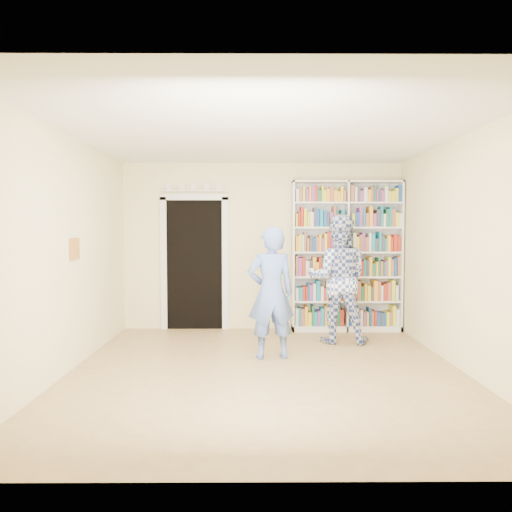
{
  "coord_description": "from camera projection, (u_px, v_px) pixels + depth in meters",
  "views": [
    {
      "loc": [
        -0.15,
        -5.62,
        1.62
      ],
      "look_at": [
        -0.11,
        0.9,
        1.28
      ],
      "focal_mm": 35.0,
      "sensor_mm": 36.0,
      "label": 1
    }
  ],
  "objects": [
    {
      "name": "doorway",
      "position": [
        195.0,
        257.0,
        8.1
      ],
      "size": [
        1.1,
        0.08,
        2.43
      ],
      "color": "black",
      "rests_on": "floor"
    },
    {
      "name": "floor",
      "position": [
        266.0,
        372.0,
        5.7
      ],
      "size": [
        5.0,
        5.0,
        0.0
      ],
      "primitive_type": "plane",
      "color": "#947147",
      "rests_on": "ground"
    },
    {
      "name": "bookshelf",
      "position": [
        346.0,
        255.0,
        7.98
      ],
      "size": [
        1.74,
        0.33,
        2.39
      ],
      "rotation": [
        0.0,
        0.0,
        -0.11
      ],
      "color": "white",
      "rests_on": "floor"
    },
    {
      "name": "wall_right",
      "position": [
        465.0,
        254.0,
        5.64
      ],
      "size": [
        0.0,
        5.0,
        5.0
      ],
      "primitive_type": "plane",
      "rotation": [
        1.57,
        0.0,
        -1.57
      ],
      "color": "#F6EAA9",
      "rests_on": "floor"
    },
    {
      "name": "man_plaid",
      "position": [
        338.0,
        279.0,
        7.15
      ],
      "size": [
        0.99,
        0.83,
        1.84
      ],
      "primitive_type": "imported",
      "rotation": [
        0.0,
        0.0,
        2.98
      ],
      "color": "navy",
      "rests_on": "floor"
    },
    {
      "name": "wall_art",
      "position": [
        75.0,
        249.0,
        5.81
      ],
      "size": [
        0.03,
        0.25,
        0.25
      ],
      "primitive_type": "cube",
      "color": "brown",
      "rests_on": "wall_left"
    },
    {
      "name": "ceiling",
      "position": [
        266.0,
        133.0,
        5.55
      ],
      "size": [
        5.0,
        5.0,
        0.0
      ],
      "primitive_type": "plane",
      "rotation": [
        3.14,
        0.0,
        0.0
      ],
      "color": "white",
      "rests_on": "wall_back"
    },
    {
      "name": "paper_sheet",
      "position": [
        346.0,
        273.0,
        6.96
      ],
      "size": [
        0.21,
        0.05,
        0.3
      ],
      "primitive_type": "cube",
      "rotation": [
        0.0,
        0.0,
        0.22
      ],
      "color": "white",
      "rests_on": "man_plaid"
    },
    {
      "name": "man_blue",
      "position": [
        271.0,
        293.0,
        6.25
      ],
      "size": [
        0.67,
        0.5,
        1.66
      ],
      "primitive_type": "imported",
      "rotation": [
        0.0,
        0.0,
        3.33
      ],
      "color": "#5876C3",
      "rests_on": "floor"
    },
    {
      "name": "wall_left",
      "position": [
        67.0,
        254.0,
        5.61
      ],
      "size": [
        0.0,
        5.0,
        5.0
      ],
      "primitive_type": "plane",
      "rotation": [
        1.57,
        0.0,
        1.57
      ],
      "color": "#F6EAA9",
      "rests_on": "floor"
    },
    {
      "name": "wall_back",
      "position": [
        262.0,
        246.0,
        8.12
      ],
      "size": [
        4.5,
        0.0,
        4.5
      ],
      "primitive_type": "plane",
      "rotation": [
        1.57,
        0.0,
        0.0
      ],
      "color": "#F6EAA9",
      "rests_on": "floor"
    }
  ]
}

